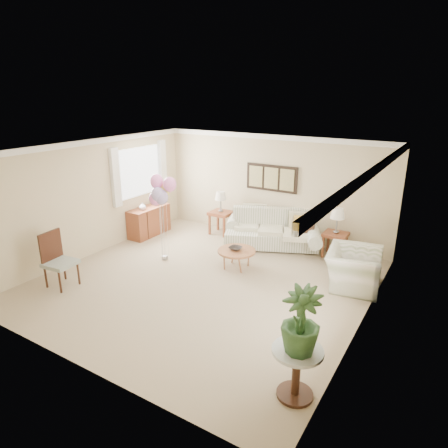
% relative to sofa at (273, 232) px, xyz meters
% --- Properties ---
extents(ground_plane, '(6.00, 6.00, 0.00)m').
position_rel_sofa_xyz_m(ground_plane, '(-0.32, -2.47, -0.35)').
color(ground_plane, tan).
extents(room_shell, '(6.04, 6.04, 2.60)m').
position_rel_sofa_xyz_m(room_shell, '(-0.43, -2.38, 1.27)').
color(room_shell, '#C4B791').
rests_on(room_shell, ground).
extents(wall_art_triptych, '(1.35, 0.06, 0.65)m').
position_rel_sofa_xyz_m(wall_art_triptych, '(-0.32, 0.49, 1.20)').
color(wall_art_triptych, black).
rests_on(wall_art_triptych, ground).
extents(sofa, '(2.75, 1.72, 0.89)m').
position_rel_sofa_xyz_m(sofa, '(0.00, 0.00, 0.00)').
color(sofa, white).
rests_on(sofa, ground).
extents(end_table_left, '(0.56, 0.50, 0.61)m').
position_rel_sofa_xyz_m(end_table_left, '(-1.53, 0.07, 0.16)').
color(end_table_left, brown).
rests_on(end_table_left, ground).
extents(end_table_right, '(0.52, 0.47, 0.57)m').
position_rel_sofa_xyz_m(end_table_right, '(1.48, 0.13, 0.12)').
color(end_table_right, brown).
rests_on(end_table_right, ground).
extents(lamp_left, '(0.30, 0.30, 0.54)m').
position_rel_sofa_xyz_m(lamp_left, '(-1.53, 0.07, 0.66)').
color(lamp_left, gray).
rests_on(lamp_left, end_table_left).
extents(lamp_right, '(0.32, 0.32, 0.57)m').
position_rel_sofa_xyz_m(lamp_right, '(1.48, 0.13, 0.65)').
color(lamp_right, gray).
rests_on(lamp_right, end_table_right).
extents(coffee_table, '(0.81, 0.81, 0.41)m').
position_rel_sofa_xyz_m(coffee_table, '(-0.11, -1.57, 0.02)').
color(coffee_table, '#A76E45').
rests_on(coffee_table, ground).
extents(decor_bowl, '(0.27, 0.27, 0.06)m').
position_rel_sofa_xyz_m(decor_bowl, '(-0.14, -1.57, 0.09)').
color(decor_bowl, '#292321').
rests_on(decor_bowl, coffee_table).
extents(armchair, '(1.13, 1.25, 0.72)m').
position_rel_sofa_xyz_m(armchair, '(2.21, -1.11, 0.01)').
color(armchair, white).
rests_on(armchair, ground).
extents(side_table, '(0.62, 0.62, 0.68)m').
position_rel_sofa_xyz_m(side_table, '(2.38, -4.45, 0.16)').
color(side_table, silver).
rests_on(side_table, ground).
extents(potted_plant, '(0.49, 0.49, 0.83)m').
position_rel_sofa_xyz_m(potted_plant, '(2.41, -4.48, 0.74)').
color(potted_plant, '#264B22').
rests_on(potted_plant, side_table).
extents(accent_chair, '(0.58, 0.58, 1.07)m').
position_rel_sofa_xyz_m(accent_chair, '(-2.63, -4.05, 0.21)').
color(accent_chair, gray).
rests_on(accent_chair, ground).
extents(credenza, '(0.46, 1.20, 0.74)m').
position_rel_sofa_xyz_m(credenza, '(-3.08, -0.97, 0.02)').
color(credenza, brown).
rests_on(credenza, ground).
extents(vase_white, '(0.19, 0.19, 0.18)m').
position_rel_sofa_xyz_m(vase_white, '(-3.06, -1.20, 0.48)').
color(vase_white, white).
rests_on(vase_white, credenza).
extents(vase_sage, '(0.23, 0.23, 0.18)m').
position_rel_sofa_xyz_m(vase_sage, '(-3.06, -0.67, 0.48)').
color(vase_sage, silver).
rests_on(vase_sage, credenza).
extents(balloon_cluster, '(0.56, 0.48, 1.94)m').
position_rel_sofa_xyz_m(balloon_cluster, '(-1.68, -2.07, 1.22)').
color(balloon_cluster, gray).
rests_on(balloon_cluster, ground).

